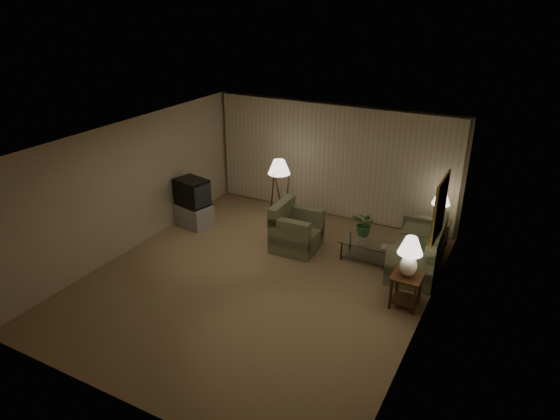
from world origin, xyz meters
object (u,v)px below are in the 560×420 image
Objects in this scene: armchair at (297,231)px; floor_lamp at (279,191)px; table_lamp_far at (441,204)px; crt_tv at (192,192)px; ottoman at (283,215)px; vase at (364,236)px; coffee_table at (370,248)px; side_table_near at (406,285)px; side_table_far at (437,230)px; table_lamp_near at (410,253)px; sofa at (417,251)px; tv_cabinet at (194,215)px.

floor_lamp is at bearing 42.43° from armchair.
crt_tv is (-5.20, -1.53, -0.17)m from table_lamp_far.
floor_lamp is at bearing -151.02° from ottoman.
coffee_table is at bearing 0.00° from vase.
side_table_near is 1.00× the size of side_table_far.
vase is (-1.19, 1.25, -0.53)m from table_lamp_near.
table_lamp_far is 5.42m from crt_tv.
crt_tv is at bearing 169.77° from side_table_near.
sofa is 0.91m from coffee_table.
side_table_far is 0.51× the size of coffee_table.
armchair is at bearing -169.90° from vase.
tv_cabinet is (-2.63, -0.07, -0.15)m from armchair.
side_table_far is 0.63× the size of tv_cabinet.
table_lamp_far reaches higher than tv_cabinet.
sofa is 1.13m from side_table_far.
table_lamp_near is at bearing -113.43° from armchair.
crt_tv reaches higher than coffee_table.
tv_cabinet is 1.61× the size of ottoman.
sofa reaches higher than side_table_far.
tv_cabinet is at bearing -163.64° from side_table_far.
armchair is at bearing 158.68° from side_table_near.
armchair is at bearing -85.77° from sofa.
table_lamp_far is at bearing 29.25° from tv_cabinet.
crt_tv is (-5.20, 0.94, -0.22)m from table_lamp_near.
table_lamp_far is 3.96× the size of vase.
side_table_near is 0.93× the size of table_lamp_far.
side_table_near is at bearing -46.30° from vase.
table_lamp_far is 0.68× the size of tv_cabinet.
side_table_near is at bearing -28.97° from floor_lamp.
table_lamp_far reaches higher than ottoman.
crt_tv reaches higher than tv_cabinet.
vase is (-1.19, -1.21, 0.10)m from side_table_far.
tv_cabinet is (-4.16, -0.31, -0.03)m from coffee_table.
table_lamp_near reaches higher than ottoman.
side_table_far is at bearing 168.45° from sofa.
side_table_near is 5.30m from crt_tv.
armchair is at bearing 14.33° from crt_tv.
tv_cabinet is 4.02m from vase.
armchair is 2.76m from side_table_near.
side_table_far is 0.83× the size of table_lamp_near.
vase is at bearing -180.00° from coffee_table.
table_lamp_far reaches higher than side_table_near.
crt_tv reaches higher than vase.
table_lamp_near is (0.00, 0.00, 0.62)m from side_table_near.
table_lamp_near reaches higher than table_lamp_far.
coffee_table is (-0.89, -0.10, -0.11)m from sofa.
ottoman is (-2.36, 0.72, -0.08)m from coffee_table.
vase reaches higher than tv_cabinet.
side_table_near is 1.01× the size of ottoman.
ottoman is at bearing -171.80° from table_lamp_far.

